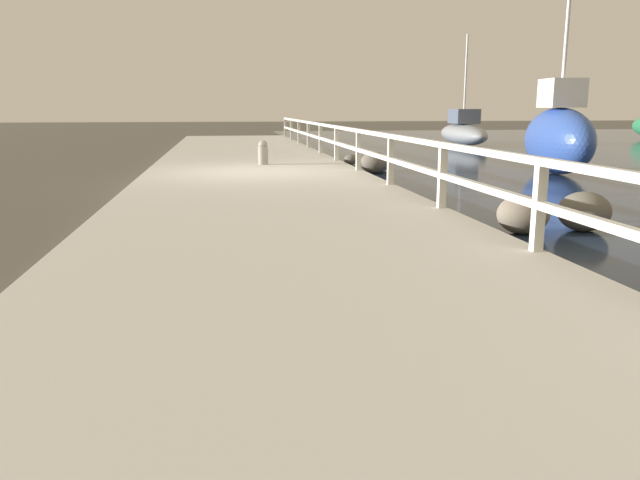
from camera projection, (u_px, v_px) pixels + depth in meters
The scene contains 11 objects.
ground_plane at pixel (256, 183), 13.60m from camera, with size 120.00×120.00×0.00m, color #4C473D.
dock_walkway at pixel (255, 177), 13.58m from camera, with size 4.77×36.00×0.24m.
railing at pixel (359, 142), 13.77m from camera, with size 0.10×32.50×0.91m.
boulder_mid_strip at pixel (374, 163), 15.50m from camera, with size 0.71×0.64×0.53m.
boulder_near_dock at pixel (523, 214), 8.05m from camera, with size 0.68×0.61×0.51m.
boulder_water_edge at pixel (381, 163), 16.05m from camera, with size 0.55×0.49×0.41m.
boulder_downstream at pixel (351, 160), 17.81m from camera, with size 0.40×0.36×0.30m.
boulder_far_strip at pixel (584, 211), 8.22m from camera, with size 0.70×0.63×0.53m.
mooring_bollard at pixel (263, 152), 15.26m from camera, with size 0.25×0.25×0.59m.
sailboat_blue at pixel (559, 136), 15.17m from camera, with size 1.51×3.24×5.88m.
sailboat_gray at pixel (463, 132), 27.14m from camera, with size 2.02×5.78×4.65m.
Camera 1 is at (-0.71, -13.62, 1.61)m, focal length 35.00 mm.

